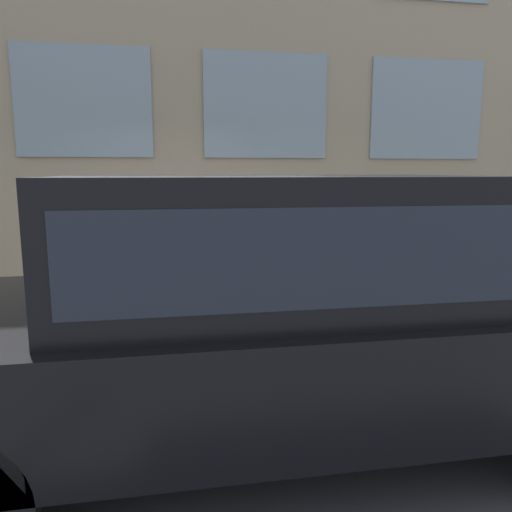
# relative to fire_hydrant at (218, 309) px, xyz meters

# --- Properties ---
(ground_plane) EXTENTS (80.00, 80.00, 0.00)m
(ground_plane) POSITION_rel_fire_hydrant_xyz_m (-0.54, 0.26, -0.51)
(ground_plane) COLOR #47474C
(sidewalk) EXTENTS (3.19, 60.00, 0.14)m
(sidewalk) POSITION_rel_fire_hydrant_xyz_m (1.06, 0.26, -0.43)
(sidewalk) COLOR #A8A093
(sidewalk) RESTS_ON ground_plane
(building_facade) EXTENTS (0.33, 40.00, 7.01)m
(building_facade) POSITION_rel_fire_hydrant_xyz_m (2.80, 0.26, 3.00)
(building_facade) COLOR tan
(building_facade) RESTS_ON ground_plane
(fire_hydrant) EXTENTS (0.28, 0.41, 0.71)m
(fire_hydrant) POSITION_rel_fire_hydrant_xyz_m (0.00, 0.00, 0.00)
(fire_hydrant) COLOR gray
(fire_hydrant) RESTS_ON sidewalk
(person) EXTENTS (0.32, 0.21, 1.31)m
(person) POSITION_rel_fire_hydrant_xyz_m (0.60, -0.85, 0.43)
(person) COLOR #726651
(person) RESTS_ON sidewalk
(parked_car_black_near) EXTENTS (1.85, 5.34, 1.78)m
(parked_car_black_near) POSITION_rel_fire_hydrant_xyz_m (-1.61, -0.22, 0.47)
(parked_car_black_near) COLOR black
(parked_car_black_near) RESTS_ON ground_plane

